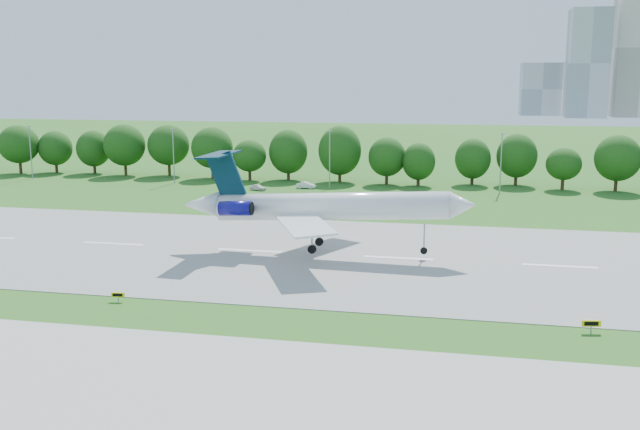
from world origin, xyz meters
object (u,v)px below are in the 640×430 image
Objects in this scene: taxi_sign_left at (118,295)px; service_vehicle_a at (306,185)px; airliner at (316,205)px; service_vehicle_b at (258,187)px.

taxi_sign_left is 79.65m from service_vehicle_a.
airliner is 57.72m from service_vehicle_a.
taxi_sign_left is at bearing -152.31° from service_vehicle_b.
taxi_sign_left is 75.38m from service_vehicle_b.
service_vehicle_b reaches higher than taxi_sign_left.
airliner is at bearing -163.12° from service_vehicle_a.
service_vehicle_b is (-7.12, 75.04, -0.11)m from taxi_sign_left.
service_vehicle_a is at bearing 80.54° from taxi_sign_left.
airliner is at bearing 48.11° from taxi_sign_left.
service_vehicle_a is (2.13, 79.62, -0.07)m from taxi_sign_left.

